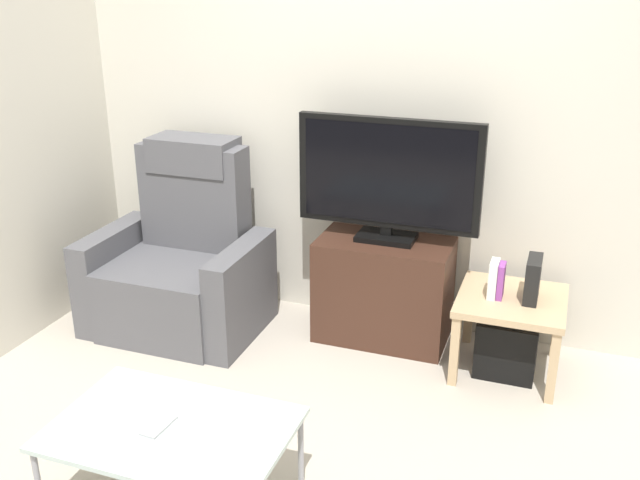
{
  "coord_description": "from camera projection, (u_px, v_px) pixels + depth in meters",
  "views": [
    {
      "loc": [
        0.96,
        -2.69,
        2.01
      ],
      "look_at": [
        -0.19,
        0.5,
        0.7
      ],
      "focal_mm": 40.02,
      "sensor_mm": 36.0,
      "label": 1
    }
  ],
  "objects": [
    {
      "name": "wall_back",
      "position": [
        392.0,
        104.0,
        3.91
      ],
      "size": [
        6.4,
        0.06,
        2.6
      ],
      "primitive_type": "cube",
      "color": "beige",
      "rests_on": "ground"
    },
    {
      "name": "television",
      "position": [
        388.0,
        177.0,
        3.8
      ],
      "size": [
        1.0,
        0.2,
        0.68
      ],
      "color": "black",
      "rests_on": "tv_stand"
    },
    {
      "name": "subwoofer_box",
      "position": [
        507.0,
        344.0,
        3.74
      ],
      "size": [
        0.31,
        0.31,
        0.31
      ],
      "primitive_type": "cube",
      "color": "black",
      "rests_on": "ground"
    },
    {
      "name": "ground_plane",
      "position": [
        323.0,
        418.0,
        3.39
      ],
      "size": [
        6.4,
        6.4,
        0.0
      ],
      "primitive_type": "plane",
      "color": "#B2A899"
    },
    {
      "name": "book_middle",
      "position": [
        501.0,
        281.0,
        3.61
      ],
      "size": [
        0.03,
        0.1,
        0.18
      ],
      "primitive_type": "cube",
      "color": "purple",
      "rests_on": "side_table"
    },
    {
      "name": "recliner_armchair",
      "position": [
        182.0,
        264.0,
        4.18
      ],
      "size": [
        0.98,
        0.78,
        1.08
      ],
      "rotation": [
        0.0,
        0.0,
        0.17
      ],
      "color": "#515156",
      "rests_on": "ground"
    },
    {
      "name": "game_console",
      "position": [
        533.0,
        279.0,
        3.59
      ],
      "size": [
        0.07,
        0.2,
        0.22
      ],
      "primitive_type": "cube",
      "color": "black",
      "rests_on": "side_table"
    },
    {
      "name": "coffee_table",
      "position": [
        172.0,
        432.0,
        2.7
      ],
      "size": [
        0.9,
        0.6,
        0.38
      ],
      "color": "#B2C6C1",
      "rests_on": "ground"
    },
    {
      "name": "book_leftmost",
      "position": [
        493.0,
        279.0,
        3.62
      ],
      "size": [
        0.04,
        0.12,
        0.19
      ],
      "primitive_type": "cube",
      "color": "white",
      "rests_on": "side_table"
    },
    {
      "name": "side_table",
      "position": [
        511.0,
        309.0,
        3.67
      ],
      "size": [
        0.54,
        0.54,
        0.42
      ],
      "color": "tan",
      "rests_on": "ground"
    },
    {
      "name": "cell_phone",
      "position": [
        159.0,
        425.0,
        2.69
      ],
      "size": [
        0.08,
        0.16,
        0.01
      ],
      "primitive_type": "cube",
      "rotation": [
        0.0,
        0.0,
        -0.08
      ],
      "color": "#B7B7BC",
      "rests_on": "coffee_table"
    },
    {
      "name": "tv_stand",
      "position": [
        383.0,
        290.0,
        4.02
      ],
      "size": [
        0.74,
        0.41,
        0.59
      ],
      "color": "#3D2319",
      "rests_on": "ground"
    }
  ]
}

